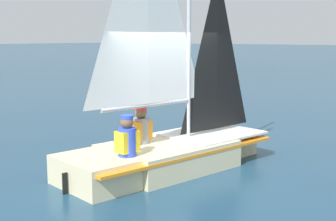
{
  "coord_description": "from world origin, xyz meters",
  "views": [
    {
      "loc": [
        4.97,
        -6.78,
        2.42
      ],
      "look_at": [
        0.0,
        0.0,
        1.09
      ],
      "focal_mm": 50.0,
      "sensor_mm": 36.0,
      "label": 1
    }
  ],
  "objects": [
    {
      "name": "sailboat_main",
      "position": [
        -0.01,
        -0.03,
        0.67
      ],
      "size": [
        2.4,
        4.37,
        5.17
      ],
      "rotation": [
        0.0,
        0.0,
        1.37
      ],
      "color": "beige",
      "rests_on": "ground_plane"
    },
    {
      "name": "sailor_helm",
      "position": [
        -0.37,
        -0.32,
        0.63
      ],
      "size": [
        0.35,
        0.39,
        1.16
      ],
      "rotation": [
        0.0,
        0.0,
        1.37
      ],
      "color": "black",
      "rests_on": "ground_plane"
    },
    {
      "name": "ground_plane",
      "position": [
        0.0,
        0.0,
        0.0
      ],
      "size": [
        260.0,
        260.0,
        0.0
      ],
      "primitive_type": "plane",
      "color": "navy"
    },
    {
      "name": "sailor_crew",
      "position": [
        0.04,
        -1.17,
        0.63
      ],
      "size": [
        0.35,
        0.39,
        1.16
      ],
      "rotation": [
        0.0,
        0.0,
        1.37
      ],
      "color": "black",
      "rests_on": "ground_plane"
    }
  ]
}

